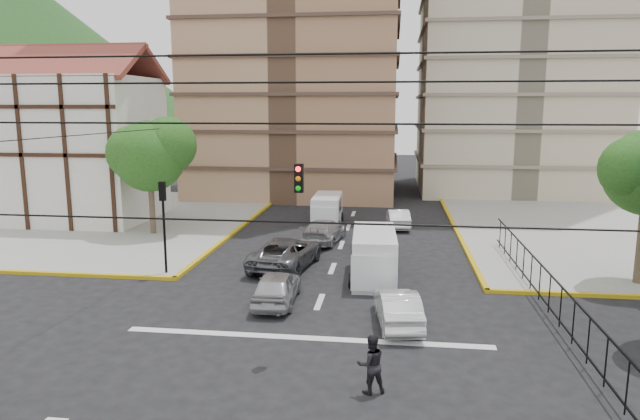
% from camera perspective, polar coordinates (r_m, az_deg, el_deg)
% --- Properties ---
extents(ground, '(160.00, 160.00, 0.00)m').
position_cam_1_polar(ground, '(19.42, -2.00, -14.04)').
color(ground, black).
rests_on(ground, ground).
extents(sidewalk_nw, '(26.00, 26.00, 0.15)m').
position_cam_1_polar(sidewalk_nw, '(44.62, -23.71, -0.82)').
color(sidewalk_nw, gray).
rests_on(sidewalk_nw, ground).
extents(stop_line, '(13.00, 0.40, 0.01)m').
position_cam_1_polar(stop_line, '(20.50, -1.44, -12.66)').
color(stop_line, silver).
rests_on(stop_line, ground).
extents(tudor_building, '(10.80, 8.05, 12.23)m').
position_cam_1_polar(tudor_building, '(43.48, -23.07, 5.85)').
color(tudor_building, silver).
rests_on(tudor_building, ground).
extents(distant_hill, '(70.00, 70.00, 28.00)m').
position_cam_1_polar(distant_hill, '(105.06, -26.81, 12.49)').
color(distant_hill, '#234918').
rests_on(distant_hill, ground).
extents(park_fence, '(0.10, 22.50, 1.66)m').
position_cam_1_polar(park_fence, '(24.15, 21.82, -9.82)').
color(park_fence, black).
rests_on(park_fence, ground).
extents(tree_tudor, '(5.39, 4.40, 7.43)m').
position_cam_1_polar(tree_tudor, '(36.71, -16.56, 5.52)').
color(tree_tudor, '#473828').
rests_on(tree_tudor, ground).
extents(traffic_light_nw, '(0.28, 0.22, 4.40)m').
position_cam_1_polar(traffic_light_nw, '(27.86, -15.39, -0.18)').
color(traffic_light_nw, black).
rests_on(traffic_light_nw, ground).
extents(traffic_light_hanging, '(18.00, 9.12, 0.92)m').
position_cam_1_polar(traffic_light_hanging, '(15.83, -3.32, 2.66)').
color(traffic_light_hanging, black).
rests_on(traffic_light_hanging, ground).
extents(van_right_lane, '(2.18, 5.08, 2.25)m').
position_cam_1_polar(van_right_lane, '(26.66, 5.41, -4.77)').
color(van_right_lane, silver).
rests_on(van_right_lane, ground).
extents(van_left_lane, '(1.95, 4.59, 2.05)m').
position_cam_1_polar(van_left_lane, '(38.79, 0.69, -0.11)').
color(van_left_lane, silver).
rests_on(van_left_lane, ground).
extents(car_silver_front_left, '(1.73, 4.10, 1.38)m').
position_cam_1_polar(car_silver_front_left, '(23.73, -4.34, -7.67)').
color(car_silver_front_left, '#AAABAF').
rests_on(car_silver_front_left, ground).
extents(car_white_front_right, '(1.95, 4.21, 1.34)m').
position_cam_1_polar(car_white_front_right, '(21.62, 7.77, -9.63)').
color(car_white_front_right, white).
rests_on(car_white_front_right, ground).
extents(car_grey_mid_left, '(3.36, 5.85, 1.53)m').
position_cam_1_polar(car_grey_mid_left, '(28.81, -3.42, -4.27)').
color(car_grey_mid_left, '#595B61').
rests_on(car_grey_mid_left, ground).
extents(car_silver_rear_left, '(2.57, 4.99, 1.38)m').
position_cam_1_polar(car_silver_rear_left, '(34.07, 0.39, -2.10)').
color(car_silver_rear_left, '#A4A4A9').
rests_on(car_silver_rear_left, ground).
extents(car_darkgrey_mid_right, '(2.20, 4.23, 1.38)m').
position_cam_1_polar(car_darkgrey_mid_right, '(31.85, 4.95, -3.02)').
color(car_darkgrey_mid_right, '#252628').
rests_on(car_darkgrey_mid_right, ground).
extents(car_white_rear_right, '(1.71, 4.00, 1.28)m').
position_cam_1_polar(car_white_rear_right, '(38.44, 7.79, -0.84)').
color(car_white_rear_right, white).
rests_on(car_white_rear_right, ground).
extents(pedestrian_crosswalk, '(1.01, 0.90, 1.72)m').
position_cam_1_polar(pedestrian_crosswalk, '(16.68, 5.11, -15.09)').
color(pedestrian_crosswalk, black).
rests_on(pedestrian_crosswalk, ground).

